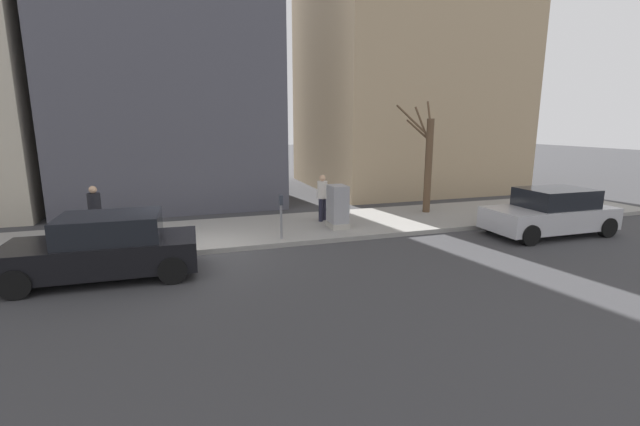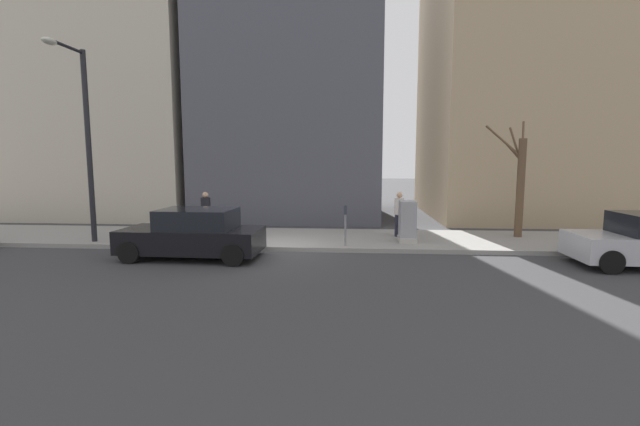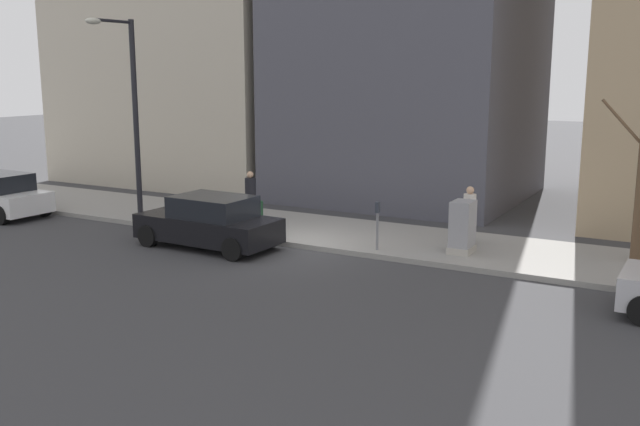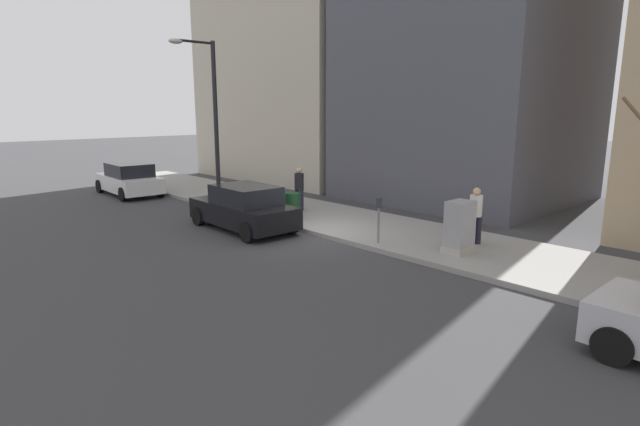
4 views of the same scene
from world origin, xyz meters
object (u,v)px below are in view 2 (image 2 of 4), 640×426
object	(u,v)px
pedestrian_midblock	(206,211)
office_tower_left	(529,48)
parking_meter	(345,221)
bare_tree	(519,183)
office_tower_right	(116,56)
trash_bin	(220,229)
parked_car_black	(194,234)
utility_box	(407,222)
streetlamp	(83,129)
pedestrian_near_meter	(399,211)

from	to	relation	value
pedestrian_midblock	office_tower_left	size ratio (longest dim) A/B	0.09
parking_meter	bare_tree	xyz separation A→B (m)	(2.21, -6.36, 1.18)
pedestrian_midblock	office_tower_right	bearing A→B (deg)	125.45
trash_bin	office_tower_right	size ratio (longest dim) A/B	0.05
parked_car_black	trash_bin	world-z (taller)	parked_car_black
utility_box	pedestrian_midblock	bearing A→B (deg)	85.05
parking_meter	utility_box	xyz separation A→B (m)	(0.85, -2.14, -0.13)
bare_tree	office_tower_right	size ratio (longest dim) A/B	0.24
office_tower_left	office_tower_right	bearing A→B (deg)	88.44
trash_bin	pedestrian_midblock	distance (m)	1.43
parked_car_black	office_tower_left	distance (m)	19.95
streetlamp	office_tower_left	world-z (taller)	office_tower_left
utility_box	streetlamp	xyz separation A→B (m)	(-1.02, 10.96, 3.17)
parked_car_black	trash_bin	distance (m)	2.03
streetlamp	office_tower_left	xyz separation A→B (m)	(10.24, -18.25, 4.85)
trash_bin	parking_meter	bearing A→B (deg)	-95.82
pedestrian_midblock	utility_box	bearing A→B (deg)	-11.52
parked_car_black	office_tower_right	xyz separation A→B (m)	(12.26, 8.97, 8.28)
trash_bin	office_tower_left	size ratio (longest dim) A/B	0.05
trash_bin	office_tower_right	xyz separation A→B (m)	(10.25, 9.15, 8.42)
pedestrian_near_meter	trash_bin	bearing A→B (deg)	-30.79
parked_car_black	office_tower_right	bearing A→B (deg)	37.96
pedestrian_midblock	parked_car_black	bearing A→B (deg)	-84.16
utility_box	pedestrian_midblock	distance (m)	7.44
streetlamp	office_tower_right	size ratio (longest dim) A/B	0.36
parking_meter	office_tower_right	distance (m)	19.06
parked_car_black	office_tower_left	xyz separation A→B (m)	(11.64, -14.02, 8.13)
parked_car_black	utility_box	bearing A→B (deg)	-68.51
streetlamp	trash_bin	size ratio (longest dim) A/B	7.22
pedestrian_midblock	parking_meter	bearing A→B (deg)	-22.39
pedestrian_near_meter	office_tower_left	bearing A→B (deg)	-176.72
parked_car_black	trash_bin	xyz separation A→B (m)	(2.01, -0.17, -0.14)
utility_box	trash_bin	world-z (taller)	utility_box
utility_box	pedestrian_midblock	world-z (taller)	pedestrian_midblock
bare_tree	pedestrian_near_meter	size ratio (longest dim) A/B	2.59
streetlamp	pedestrian_midblock	bearing A→B (deg)	-64.99
office_tower_left	parked_car_black	bearing A→B (deg)	129.70
utility_box	office_tower_right	size ratio (longest dim) A/B	0.08
bare_tree	office_tower_right	distance (m)	22.72
utility_box	bare_tree	xyz separation A→B (m)	(1.36, -4.22, 1.31)
trash_bin	pedestrian_midblock	bearing A→B (deg)	39.12
pedestrian_near_meter	office_tower_left	xyz separation A→B (m)	(8.11, -7.45, 7.78)
bare_tree	trash_bin	size ratio (longest dim) A/B	4.77
parked_car_black	pedestrian_midblock	distance (m)	3.15
bare_tree	pedestrian_midblock	bearing A→B (deg)	93.52
trash_bin	pedestrian_near_meter	xyz separation A→B (m)	(1.52, -6.39, 0.49)
pedestrian_near_meter	bare_tree	bearing A→B (deg)	139.00
parked_car_black	bare_tree	world-z (taller)	bare_tree
streetlamp	bare_tree	xyz separation A→B (m)	(2.37, -15.18, -1.86)
parking_meter	pedestrian_midblock	xyz separation A→B (m)	(1.49, 5.26, 0.11)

